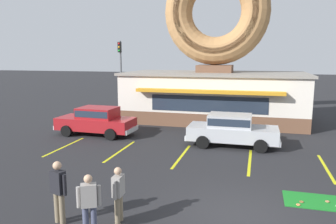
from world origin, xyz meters
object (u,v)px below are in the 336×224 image
at_px(car_silver, 232,129).
at_px(golf_ball, 336,206).
at_px(trash_bin, 122,115).
at_px(pedestrian_hooded_kid, 58,189).
at_px(car_red, 97,120).
at_px(traffic_light_pole, 120,65).
at_px(pedestrian_leather_jacket_man, 89,203).
at_px(pedestrian_blue_sweater_man, 118,192).

bearing_deg(car_silver, golf_ball, -59.49).
relative_size(golf_ball, trash_bin, 0.04).
xyz_separation_m(pedestrian_hooded_kid, trash_bin, (-3.80, 13.10, -0.47)).
relative_size(car_red, traffic_light_pole, 0.79).
xyz_separation_m(car_silver, traffic_light_pole, (-10.71, 10.95, 2.84)).
xyz_separation_m(golf_ball, trash_bin, (-11.24, 10.11, 0.45)).
bearing_deg(golf_ball, pedestrian_hooded_kid, -158.12).
relative_size(pedestrian_leather_jacket_man, trash_bin, 1.65).
relative_size(pedestrian_hooded_kid, pedestrian_leather_jacket_man, 1.07).
bearing_deg(trash_bin, car_silver, -27.68).
height_order(car_red, pedestrian_hooded_kid, pedestrian_hooded_kid).
bearing_deg(trash_bin, pedestrian_blue_sweater_man, -67.14).
height_order(car_red, pedestrian_blue_sweater_man, car_red).
height_order(car_silver, car_red, same).
bearing_deg(trash_bin, traffic_light_pole, 113.89).
bearing_deg(golf_ball, pedestrian_leather_jacket_man, -152.01).
bearing_deg(golf_ball, trash_bin, 138.02).
relative_size(pedestrian_blue_sweater_man, trash_bin, 1.60).
bearing_deg(traffic_light_pole, pedestrian_blue_sweater_man, -66.78).
relative_size(pedestrian_blue_sweater_man, pedestrian_hooded_kid, 0.90).
bearing_deg(pedestrian_hooded_kid, golf_ball, 21.88).
distance_m(golf_ball, pedestrian_leather_jacket_man, 7.21).
xyz_separation_m(car_red, pedestrian_hooded_kid, (3.80, -9.43, 0.09)).
height_order(pedestrian_hooded_kid, trash_bin, pedestrian_hooded_kid).
relative_size(car_silver, traffic_light_pole, 0.79).
bearing_deg(pedestrian_blue_sweater_man, pedestrian_leather_jacket_man, -116.18).
bearing_deg(car_red, traffic_light_pole, 106.15).
height_order(trash_bin, traffic_light_pole, traffic_light_pole).
xyz_separation_m(pedestrian_hooded_kid, traffic_light_pole, (-6.88, 20.04, 2.74)).
xyz_separation_m(car_red, traffic_light_pole, (-3.07, 10.61, 2.84)).
bearing_deg(trash_bin, golf_ball, -41.98).
relative_size(car_silver, pedestrian_hooded_kid, 2.63).
bearing_deg(trash_bin, pedestrian_leather_jacket_man, -69.97).
xyz_separation_m(trash_bin, traffic_light_pole, (-3.07, 6.94, 3.21)).
relative_size(car_silver, car_red, 0.99).
distance_m(pedestrian_hooded_kid, trash_bin, 13.65).
height_order(car_red, trash_bin, car_red).
bearing_deg(pedestrian_blue_sweater_man, traffic_light_pole, 113.22).
height_order(pedestrian_hooded_kid, traffic_light_pole, traffic_light_pole).
height_order(pedestrian_blue_sweater_man, pedestrian_hooded_kid, pedestrian_hooded_kid).
distance_m(car_silver, car_red, 7.65).
bearing_deg(car_red, pedestrian_blue_sweater_man, -59.27).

